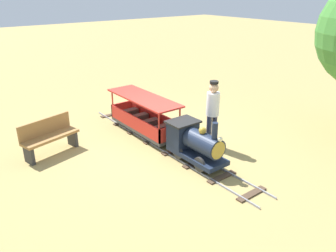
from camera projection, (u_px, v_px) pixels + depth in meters
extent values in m
plane|color=#A38C51|center=(163.00, 144.00, 8.18)|extent=(60.00, 60.00, 0.00)
cube|color=gray|center=(173.00, 142.00, 8.26)|extent=(0.03, 6.05, 0.04)
cube|color=gray|center=(157.00, 147.00, 7.99)|extent=(0.03, 6.05, 0.04)
cube|color=#4C3828|center=(112.00, 115.00, 10.06)|extent=(0.71, 0.14, 0.03)
cube|color=#4C3828|center=(125.00, 122.00, 9.51)|extent=(0.71, 0.14, 0.03)
cube|color=#4C3828|center=(140.00, 130.00, 8.96)|extent=(0.71, 0.14, 0.03)
cube|color=#4C3828|center=(156.00, 140.00, 8.40)|extent=(0.71, 0.14, 0.03)
cube|color=#4C3828|center=(175.00, 150.00, 7.85)|extent=(0.71, 0.14, 0.03)
cube|color=#4C3828|center=(197.00, 163.00, 7.30)|extent=(0.71, 0.14, 0.03)
cube|color=#4C3828|center=(222.00, 177.00, 6.75)|extent=(0.71, 0.14, 0.03)
cube|color=#4C3828|center=(251.00, 194.00, 6.20)|extent=(0.71, 0.14, 0.03)
cube|color=#192338|center=(197.00, 155.00, 7.23)|extent=(0.59, 1.40, 0.10)
cylinder|color=#192338|center=(204.00, 143.00, 6.95)|extent=(0.44, 0.85, 0.44)
cylinder|color=#B7932D|center=(218.00, 151.00, 6.64)|extent=(0.37, 0.02, 0.37)
cylinder|color=#192338|center=(215.00, 131.00, 6.59)|extent=(0.12, 0.12, 0.34)
sphere|color=#B7932D|center=(202.00, 131.00, 6.88)|extent=(0.16, 0.16, 0.16)
cube|color=#192338|center=(183.00, 134.00, 7.45)|extent=(0.59, 0.45, 0.55)
cube|color=black|center=(183.00, 122.00, 7.34)|extent=(0.67, 0.53, 0.04)
sphere|color=#F2EAB2|center=(220.00, 139.00, 6.52)|extent=(0.10, 0.10, 0.10)
cylinder|color=#2D2D2D|center=(216.00, 158.00, 7.11)|extent=(0.05, 0.32, 0.32)
cylinder|color=#2D2D2D|center=(199.00, 165.00, 6.85)|extent=(0.05, 0.32, 0.32)
cylinder|color=#2D2D2D|center=(194.00, 146.00, 7.63)|extent=(0.05, 0.32, 0.32)
cylinder|color=#2D2D2D|center=(178.00, 152.00, 7.36)|extent=(0.05, 0.32, 0.32)
cube|color=#3F3F3F|center=(144.00, 127.00, 8.72)|extent=(0.67, 2.25, 0.08)
cube|color=red|center=(154.00, 117.00, 8.82)|extent=(0.04, 2.25, 0.35)
cube|color=red|center=(134.00, 122.00, 8.46)|extent=(0.04, 2.25, 0.35)
cube|color=red|center=(170.00, 133.00, 7.83)|extent=(0.67, 0.04, 0.35)
cube|color=red|center=(122.00, 108.00, 9.44)|extent=(0.67, 0.04, 0.35)
cylinder|color=red|center=(180.00, 122.00, 7.95)|extent=(0.04, 0.04, 0.75)
cylinder|color=red|center=(159.00, 128.00, 7.60)|extent=(0.04, 0.04, 0.75)
cylinder|color=red|center=(132.00, 100.00, 9.52)|extent=(0.04, 0.04, 0.75)
cylinder|color=red|center=(113.00, 104.00, 9.17)|extent=(0.04, 0.04, 0.75)
cube|color=red|center=(143.00, 98.00, 8.41)|extent=(0.77, 2.35, 0.04)
cube|color=brown|center=(129.00, 114.00, 9.19)|extent=(0.51, 0.20, 0.24)
cube|color=brown|center=(139.00, 119.00, 8.84)|extent=(0.51, 0.20, 0.24)
cube|color=brown|center=(150.00, 124.00, 8.48)|extent=(0.51, 0.20, 0.24)
cube|color=brown|center=(161.00, 130.00, 8.13)|extent=(0.51, 0.20, 0.24)
cylinder|color=#262626|center=(170.00, 135.00, 8.29)|extent=(0.04, 0.24, 0.24)
cylinder|color=#262626|center=(154.00, 140.00, 8.02)|extent=(0.04, 0.24, 0.24)
cylinder|color=#262626|center=(136.00, 117.00, 9.44)|extent=(0.04, 0.24, 0.24)
cylinder|color=#262626|center=(121.00, 121.00, 9.17)|extent=(0.04, 0.24, 0.24)
cylinder|color=#282D47|center=(214.00, 130.00, 8.00)|extent=(0.12, 0.12, 0.80)
cylinder|color=#282D47|center=(209.00, 132.00, 7.90)|extent=(0.12, 0.12, 0.80)
cylinder|color=white|center=(213.00, 104.00, 7.69)|extent=(0.30, 0.30, 0.55)
sphere|color=tan|center=(214.00, 88.00, 7.55)|extent=(0.22, 0.22, 0.22)
cylinder|color=black|center=(214.00, 82.00, 7.50)|extent=(0.20, 0.20, 0.06)
cube|color=olive|center=(51.00, 137.00, 7.57)|extent=(1.36, 0.70, 0.06)
cube|color=olive|center=(45.00, 127.00, 7.60)|extent=(1.27, 0.35, 0.40)
cube|color=#333333|center=(72.00, 137.00, 8.07)|extent=(0.15, 0.33, 0.42)
cube|color=#333333|center=(29.00, 154.00, 7.24)|extent=(0.15, 0.33, 0.42)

